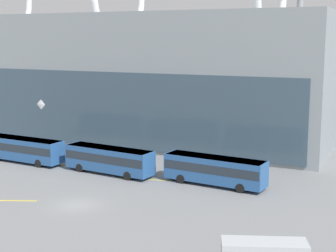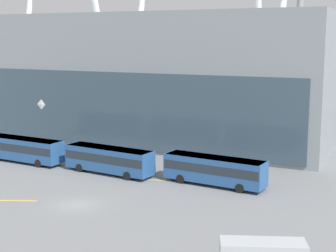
% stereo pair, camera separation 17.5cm
% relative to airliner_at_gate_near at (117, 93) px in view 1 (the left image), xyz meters
% --- Properties ---
extents(ground_plane, '(440.00, 440.00, 0.00)m').
position_rel_airliner_at_gate_near_xyz_m(ground_plane, '(20.09, -41.44, -5.95)').
color(ground_plane, slate).
extents(airliner_at_gate_near, '(33.67, 37.54, 16.45)m').
position_rel_airliner_at_gate_near_xyz_m(airliner_at_gate_near, '(0.00, 0.00, 0.00)').
color(airliner_at_gate_near, white).
rests_on(airliner_at_gate_near, ground_plane).
extents(shuttle_bus_0, '(11.55, 3.33, 3.14)m').
position_rel_airliner_at_gate_near_xyz_m(shuttle_bus_0, '(3.78, -29.89, -4.10)').
color(shuttle_bus_0, '#285693').
rests_on(shuttle_bus_0, ground_plane).
extents(shuttle_bus_1, '(11.63, 3.84, 3.14)m').
position_rel_airliner_at_gate_near_xyz_m(shuttle_bus_1, '(16.78, -30.08, -4.10)').
color(shuttle_bus_1, '#285693').
rests_on(shuttle_bus_1, ground_plane).
extents(shuttle_bus_2, '(11.61, 3.70, 3.14)m').
position_rel_airliner_at_gate_near_xyz_m(shuttle_bus_2, '(29.78, -29.38, -4.10)').
color(shuttle_bus_2, '#285693').
rests_on(shuttle_bus_2, ground_plane).
extents(floodlight_mast, '(3.02, 3.02, 30.59)m').
position_rel_airliner_at_gate_near_xyz_m(floodlight_mast, '(35.25, -14.16, 13.21)').
color(floodlight_mast, gray).
rests_on(floodlight_mast, ground_plane).
extents(lane_stripe_1, '(6.11, 1.66, 0.01)m').
position_rel_airliner_at_gate_near_xyz_m(lane_stripe_1, '(21.86, -30.52, -5.95)').
color(lane_stripe_1, yellow).
rests_on(lane_stripe_1, ground_plane).
extents(lane_stripe_3, '(10.04, 2.21, 0.01)m').
position_rel_airliner_at_gate_near_xyz_m(lane_stripe_3, '(10.90, -29.51, -5.95)').
color(lane_stripe_3, yellow).
rests_on(lane_stripe_3, ground_plane).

